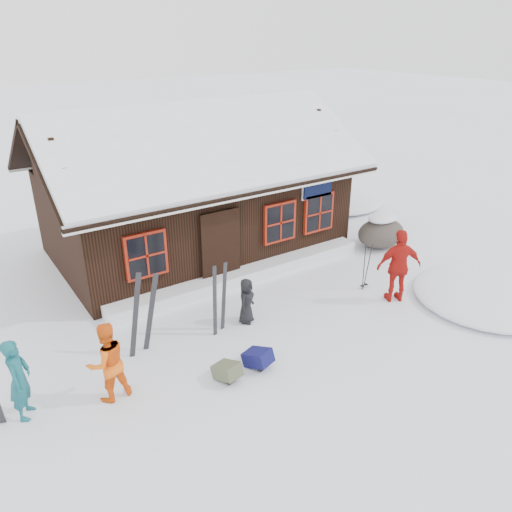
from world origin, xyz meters
The scene contains 14 objects.
ground centered at (0.00, 0.00, 0.00)m, with size 120.00×120.00×0.00m, color white.
mountain_hut centered at (1.50, 4.98, 1.58)m, with size 8.90×6.09×4.42m.
snow_drift centered at (1.50, 2.25, 0.17)m, with size 7.60×0.60×0.35m, color white.
snow_mounds centered at (1.65, 1.86, 0.00)m, with size 20.60×13.20×0.48m.
skier_teal centered at (-4.44, 0.06, 0.77)m, with size 0.56×0.37×1.55m, color #13545B.
skier_orange_left centered at (-3.04, -0.31, 0.78)m, with size 0.76×0.59×1.55m, color orange.
skier_orange_right centered at (4.07, -0.74, 0.94)m, with size 1.10×0.46×1.87m, color #B31712.
skier_crouched centered at (0.44, 0.49, 0.55)m, with size 0.53×0.35×1.09m, color black.
boulder centered at (6.29, 1.86, 0.47)m, with size 1.59×1.19×0.92m.
ski_pair_left centered at (-1.94, 0.68, 0.89)m, with size 0.74×0.30×1.87m.
ski_pair_right centered at (-0.26, 0.49, 0.79)m, with size 0.47×0.17×1.69m.
ski_poles centered at (3.89, 0.15, 0.60)m, with size 0.23×0.11×1.29m.
backpack_blue centered at (-0.29, -1.06, 0.14)m, with size 0.40×0.53×0.29m, color #101147.
backpack_olive centered at (-1.02, -1.07, 0.14)m, with size 0.38×0.50×0.27m, color #4C5039.
Camera 1 is at (-4.91, -7.85, 6.19)m, focal length 35.00 mm.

